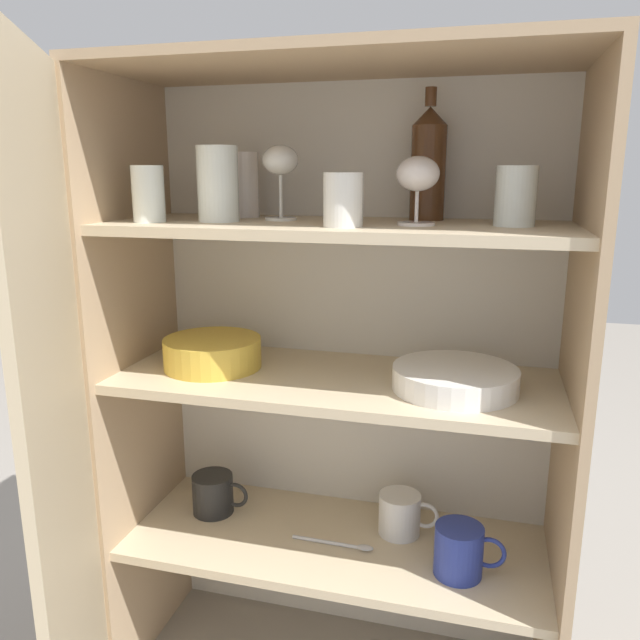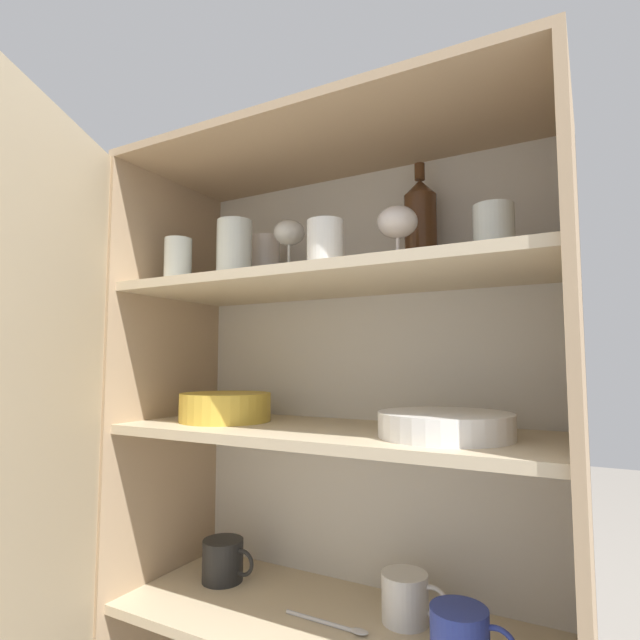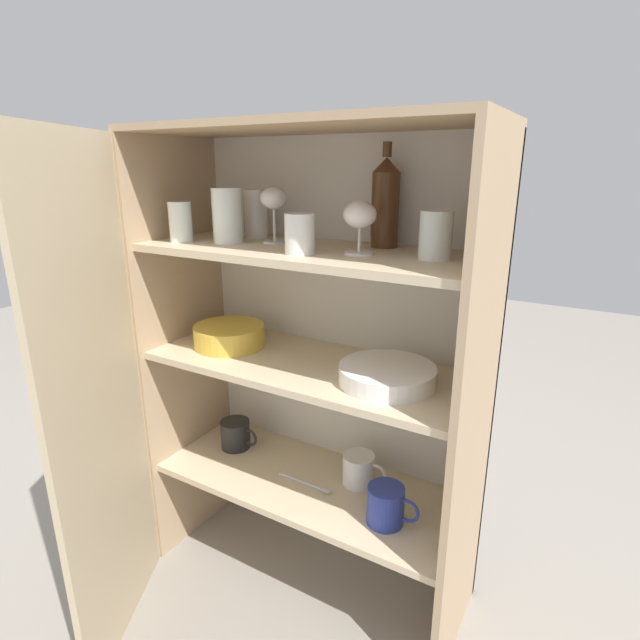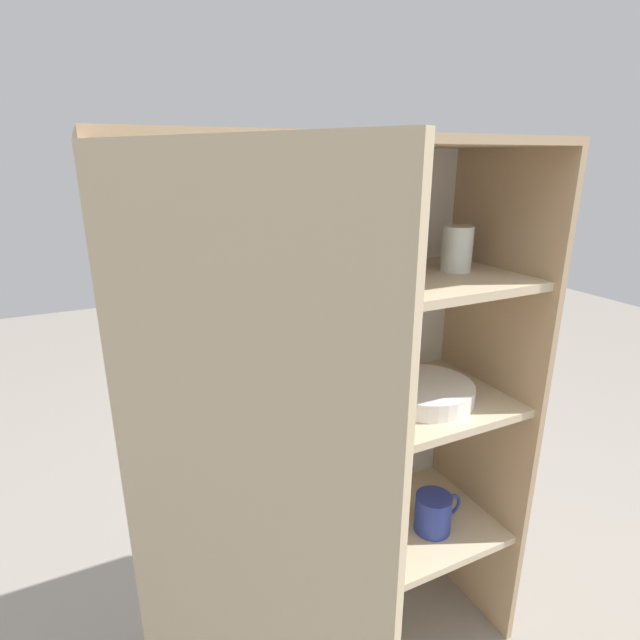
% 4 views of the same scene
% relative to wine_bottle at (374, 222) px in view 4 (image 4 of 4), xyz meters
% --- Properties ---
extents(cupboard_back_panel, '(0.93, 0.02, 1.31)m').
position_rel_wine_bottle_xyz_m(cupboard_back_panel, '(-0.16, 0.06, -0.49)').
color(cupboard_back_panel, silver).
rests_on(cupboard_back_panel, ground_plane).
extents(cupboard_side_left, '(0.02, 0.39, 1.31)m').
position_rel_wine_bottle_xyz_m(cupboard_side_left, '(-0.62, -0.12, -0.49)').
color(cupboard_side_left, tan).
rests_on(cupboard_side_left, ground_plane).
extents(cupboard_side_right, '(0.02, 0.39, 1.31)m').
position_rel_wine_bottle_xyz_m(cupboard_side_right, '(0.30, -0.12, -0.49)').
color(cupboard_side_right, tan).
rests_on(cupboard_side_right, ground_plane).
extents(cupboard_top_panel, '(0.93, 0.39, 0.02)m').
position_rel_wine_bottle_xyz_m(cupboard_top_panel, '(-0.16, -0.12, 0.18)').
color(cupboard_top_panel, tan).
rests_on(cupboard_top_panel, cupboard_side_left).
extents(shelf_board_lower, '(0.90, 0.35, 0.02)m').
position_rel_wine_bottle_xyz_m(shelf_board_lower, '(-0.16, -0.12, -0.81)').
color(shelf_board_lower, beige).
extents(shelf_board_middle, '(0.90, 0.35, 0.02)m').
position_rel_wine_bottle_xyz_m(shelf_board_middle, '(-0.16, -0.12, -0.44)').
color(shelf_board_middle, beige).
extents(shelf_board_upper, '(0.90, 0.35, 0.02)m').
position_rel_wine_bottle_xyz_m(shelf_board_upper, '(-0.16, -0.12, -0.12)').
color(shelf_board_upper, beige).
extents(tumbler_glass_0, '(0.07, 0.07, 0.11)m').
position_rel_wine_bottle_xyz_m(tumbler_glass_0, '(0.17, -0.11, -0.06)').
color(tumbler_glass_0, white).
rests_on(tumbler_glass_0, shelf_board_upper).
extents(tumbler_glass_1, '(0.08, 0.08, 0.15)m').
position_rel_wine_bottle_xyz_m(tumbler_glass_1, '(-0.39, -0.15, -0.04)').
color(tumbler_glass_1, white).
rests_on(tumbler_glass_1, shelf_board_upper).
extents(tumbler_glass_2, '(0.07, 0.07, 0.14)m').
position_rel_wine_bottle_xyz_m(tumbler_glass_2, '(-0.39, -0.03, -0.04)').
color(tumbler_glass_2, silver).
rests_on(tumbler_glass_2, shelf_board_upper).
extents(tumbler_glass_3, '(0.07, 0.07, 0.10)m').
position_rel_wine_bottle_xyz_m(tumbler_glass_3, '(-0.13, -0.20, -0.07)').
color(tumbler_glass_3, white).
rests_on(tumbler_glass_3, shelf_board_upper).
extents(tumbler_glass_4, '(0.06, 0.06, 0.11)m').
position_rel_wine_bottle_xyz_m(tumbler_glass_4, '(-0.52, -0.20, -0.06)').
color(tumbler_glass_4, white).
rests_on(tumbler_glass_4, shelf_board_upper).
extents(wine_glass_0, '(0.08, 0.08, 0.12)m').
position_rel_wine_bottle_xyz_m(wine_glass_0, '(-0.00, -0.14, -0.03)').
color(wine_glass_0, silver).
rests_on(wine_glass_0, shelf_board_upper).
extents(wine_glass_1, '(0.07, 0.07, 0.15)m').
position_rel_wine_bottle_xyz_m(wine_glass_1, '(-0.28, -0.09, -0.00)').
color(wine_glass_1, white).
rests_on(wine_glass_1, shelf_board_upper).
extents(wine_bottle, '(0.07, 0.07, 0.26)m').
position_rel_wine_bottle_xyz_m(wine_bottle, '(0.00, 0.00, 0.00)').
color(wine_bottle, '#4C2D19').
rests_on(wine_bottle, shelf_board_upper).
extents(plate_stack_white, '(0.24, 0.24, 0.04)m').
position_rel_wine_bottle_xyz_m(plate_stack_white, '(0.08, -0.14, -0.40)').
color(plate_stack_white, white).
rests_on(plate_stack_white, shelf_board_middle).
extents(mixing_bowl_large, '(0.21, 0.21, 0.06)m').
position_rel_wine_bottle_xyz_m(mixing_bowl_large, '(-0.43, -0.13, -0.39)').
color(mixing_bowl_large, gold).
rests_on(mixing_bowl_large, shelf_board_middle).
extents(coffee_mug_primary, '(0.13, 0.09, 0.09)m').
position_rel_wine_bottle_xyz_m(coffee_mug_primary, '(-0.03, -0.06, -0.75)').
color(coffee_mug_primary, white).
rests_on(coffee_mug_primary, shelf_board_lower).
extents(coffee_mug_extra_1, '(0.14, 0.10, 0.09)m').
position_rel_wine_bottle_xyz_m(coffee_mug_extra_1, '(-0.46, -0.08, -0.75)').
color(coffee_mug_extra_1, black).
rests_on(coffee_mug_extra_1, shelf_board_lower).
extents(coffee_mug_extra_2, '(0.14, 0.10, 0.10)m').
position_rel_wine_bottle_xyz_m(coffee_mug_extra_2, '(0.11, -0.17, -0.75)').
color(coffee_mug_extra_2, '#283893').
rests_on(coffee_mug_extra_2, shelf_board_lower).
extents(serving_spoon, '(0.18, 0.02, 0.01)m').
position_rel_wine_bottle_xyz_m(serving_spoon, '(-0.14, -0.14, -0.80)').
color(serving_spoon, silver).
rests_on(serving_spoon, shelf_board_lower).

